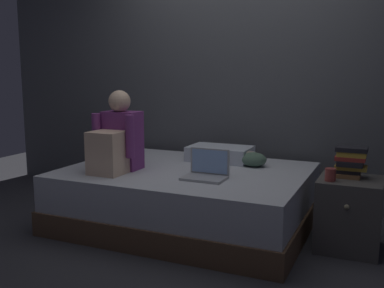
{
  "coord_description": "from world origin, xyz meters",
  "views": [
    {
      "loc": [
        1.34,
        -3.04,
        1.29
      ],
      "look_at": [
        -0.06,
        0.1,
        0.73
      ],
      "focal_mm": 42.13,
      "sensor_mm": 36.0,
      "label": 1
    }
  ],
  "objects_px": {
    "mug": "(330,175)",
    "clothes_pile": "(251,159)",
    "bed": "(187,197)",
    "pillow": "(220,153)",
    "book_stack": "(350,161)",
    "laptop": "(206,171)",
    "person_sitting": "(116,140)",
    "nightstand": "(349,214)"
  },
  "relations": [
    {
      "from": "mug",
      "to": "clothes_pile",
      "type": "height_order",
      "value": "mug"
    },
    {
      "from": "bed",
      "to": "pillow",
      "type": "bearing_deg",
      "value": 74.1
    },
    {
      "from": "pillow",
      "to": "book_stack",
      "type": "height_order",
      "value": "book_stack"
    },
    {
      "from": "bed",
      "to": "laptop",
      "type": "distance_m",
      "value": 0.47
    },
    {
      "from": "person_sitting",
      "to": "pillow",
      "type": "distance_m",
      "value": 0.99
    },
    {
      "from": "bed",
      "to": "pillow",
      "type": "relative_size",
      "value": 3.57
    },
    {
      "from": "nightstand",
      "to": "person_sitting",
      "type": "height_order",
      "value": "person_sitting"
    },
    {
      "from": "book_stack",
      "to": "person_sitting",
      "type": "bearing_deg",
      "value": -169.06
    },
    {
      "from": "book_stack",
      "to": "pillow",
      "type": "bearing_deg",
      "value": 161.1
    },
    {
      "from": "laptop",
      "to": "book_stack",
      "type": "height_order",
      "value": "book_stack"
    },
    {
      "from": "person_sitting",
      "to": "mug",
      "type": "height_order",
      "value": "person_sitting"
    },
    {
      "from": "laptop",
      "to": "book_stack",
      "type": "distance_m",
      "value": 1.06
    },
    {
      "from": "pillow",
      "to": "mug",
      "type": "height_order",
      "value": "mug"
    },
    {
      "from": "bed",
      "to": "clothes_pile",
      "type": "height_order",
      "value": "clothes_pile"
    },
    {
      "from": "nightstand",
      "to": "book_stack",
      "type": "relative_size",
      "value": 2.34
    },
    {
      "from": "bed",
      "to": "book_stack",
      "type": "height_order",
      "value": "book_stack"
    },
    {
      "from": "book_stack",
      "to": "nightstand",
      "type": "bearing_deg",
      "value": -74.12
    },
    {
      "from": "bed",
      "to": "person_sitting",
      "type": "bearing_deg",
      "value": -149.62
    },
    {
      "from": "laptop",
      "to": "clothes_pile",
      "type": "relative_size",
      "value": 1.15
    },
    {
      "from": "person_sitting",
      "to": "clothes_pile",
      "type": "relative_size",
      "value": 2.35
    },
    {
      "from": "person_sitting",
      "to": "pillow",
      "type": "relative_size",
      "value": 1.17
    },
    {
      "from": "pillow",
      "to": "book_stack",
      "type": "bearing_deg",
      "value": -18.9
    },
    {
      "from": "bed",
      "to": "mug",
      "type": "xyz_separation_m",
      "value": [
        1.17,
        -0.12,
        0.33
      ]
    },
    {
      "from": "person_sitting",
      "to": "pillow",
      "type": "height_order",
      "value": "person_sitting"
    },
    {
      "from": "clothes_pile",
      "to": "book_stack",
      "type": "bearing_deg",
      "value": -20.06
    },
    {
      "from": "mug",
      "to": "bed",
      "type": "bearing_deg",
      "value": 174.18
    },
    {
      "from": "laptop",
      "to": "pillow",
      "type": "bearing_deg",
      "value": 102.11
    },
    {
      "from": "laptop",
      "to": "clothes_pile",
      "type": "xyz_separation_m",
      "value": [
        0.18,
        0.6,
        0.0
      ]
    },
    {
      "from": "book_stack",
      "to": "clothes_pile",
      "type": "distance_m",
      "value": 0.89
    },
    {
      "from": "pillow",
      "to": "person_sitting",
      "type": "bearing_deg",
      "value": -130.1
    },
    {
      "from": "pillow",
      "to": "book_stack",
      "type": "relative_size",
      "value": 2.5
    },
    {
      "from": "person_sitting",
      "to": "mug",
      "type": "distance_m",
      "value": 1.68
    },
    {
      "from": "person_sitting",
      "to": "laptop",
      "type": "relative_size",
      "value": 2.05
    },
    {
      "from": "laptop",
      "to": "book_stack",
      "type": "xyz_separation_m",
      "value": [
        1.01,
        0.29,
        0.11
      ]
    },
    {
      "from": "nightstand",
      "to": "laptop",
      "type": "distance_m",
      "value": 1.09
    },
    {
      "from": "nightstand",
      "to": "laptop",
      "type": "height_order",
      "value": "laptop"
    },
    {
      "from": "bed",
      "to": "clothes_pile",
      "type": "bearing_deg",
      "value": 38.38
    },
    {
      "from": "bed",
      "to": "book_stack",
      "type": "bearing_deg",
      "value": 2.4
    },
    {
      "from": "mug",
      "to": "clothes_pile",
      "type": "xyz_separation_m",
      "value": [
        -0.72,
        0.48,
        -0.03
      ]
    },
    {
      "from": "mug",
      "to": "person_sitting",
      "type": "bearing_deg",
      "value": -174.13
    },
    {
      "from": "mug",
      "to": "clothes_pile",
      "type": "bearing_deg",
      "value": 146.39
    },
    {
      "from": "laptop",
      "to": "nightstand",
      "type": "bearing_deg",
      "value": 13.21
    }
  ]
}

